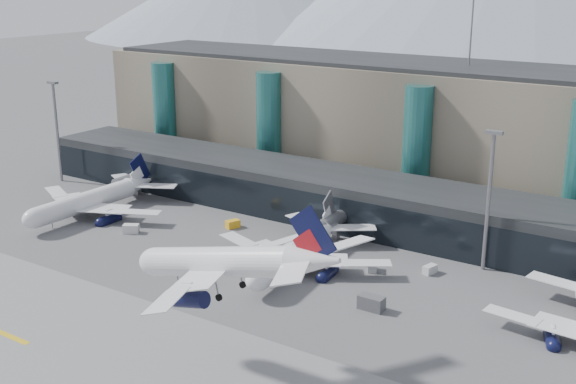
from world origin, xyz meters
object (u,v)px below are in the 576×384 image
object	(u,v)px
lightmast_left	(57,126)
veh_d	(430,269)
jet_parked_left	(98,192)
veh_f	(80,202)
lightmast_mid	(489,193)
hero_jet	(238,256)
veh_h	(252,269)
jet_parked_mid	(301,240)
veh_g	(373,267)
veh_a	(131,229)
veh_c	(371,303)
veh_b	(233,224)

from	to	relation	value
lightmast_left	veh_d	world-z (taller)	lightmast_left
jet_parked_left	veh_f	xyz separation A→B (m)	(-6.93, 0.69, -3.66)
lightmast_mid	hero_jet	bearing A→B (deg)	-104.51
lightmast_mid	veh_h	bearing A→B (deg)	-143.84
lightmast_left	veh_f	world-z (taller)	lightmast_left
jet_parked_mid	veh_d	size ratio (longest dim) A/B	13.56
veh_d	veh_g	world-z (taller)	veh_g
lightmast_mid	jet_parked_left	bearing A→B (deg)	-169.40
veh_a	veh_h	bearing A→B (deg)	-36.70
lightmast_mid	lightmast_left	bearing A→B (deg)	-178.44
veh_c	veh_f	distance (m)	80.77
jet_parked_left	veh_h	world-z (taller)	jet_parked_left
hero_jet	jet_parked_left	world-z (taller)	hero_jet
lightmast_left	veh_a	world-z (taller)	lightmast_left
lightmast_left	jet_parked_left	xyz separation A→B (m)	(27.38, -12.47, -9.81)
jet_parked_mid	jet_parked_left	bearing A→B (deg)	83.20
veh_c	veh_f	xyz separation A→B (m)	(-80.03, 10.88, -0.20)
lightmast_mid	veh_d	size ratio (longest dim) A/B	9.53
veh_h	veh_d	bearing A→B (deg)	-7.56
jet_parked_left	jet_parked_mid	bearing A→B (deg)	-89.45
hero_jet	veh_c	size ratio (longest dim) A/B	8.31
jet_parked_mid	veh_a	distance (m)	38.57
hero_jet	veh_g	world-z (taller)	hero_jet
veh_d	veh_g	distance (m)	10.18
veh_a	veh_d	xyz separation A→B (m)	(59.78, 14.11, -0.13)
jet_parked_mid	veh_a	xyz separation A→B (m)	(-37.99, -5.65, -3.57)
lightmast_mid	veh_d	distance (m)	17.01
lightmast_left	veh_d	bearing A→B (deg)	-2.27
jet_parked_mid	veh_h	size ratio (longest dim) A/B	10.73
veh_b	lightmast_left	bearing A→B (deg)	107.85
lightmast_left	jet_parked_mid	bearing A→B (deg)	-8.80
veh_b	lightmast_mid	bearing A→B (deg)	-60.05
jet_parked_mid	veh_g	distance (m)	13.78
hero_jet	veh_f	distance (m)	86.88
jet_parked_left	veh_b	world-z (taller)	jet_parked_left
veh_g	lightmast_mid	bearing A→B (deg)	100.54
veh_g	veh_b	bearing A→B (deg)	-122.18
jet_parked_left	veh_b	bearing A→B (deg)	-74.59
hero_jet	lightmast_left	bearing A→B (deg)	154.30
jet_parked_mid	veh_h	world-z (taller)	jet_parked_mid
jet_parked_left	veh_a	world-z (taller)	jet_parked_left
jet_parked_mid	veh_g	bearing A→B (deg)	-79.85
veh_c	veh_g	bearing A→B (deg)	116.33
hero_jet	veh_c	xyz separation A→B (m)	(4.55, 28.67, -16.70)
lightmast_left	veh_c	bearing A→B (deg)	-12.71
veh_g	veh_d	bearing A→B (deg)	91.92
hero_jet	veh_f	world-z (taller)	hero_jet
jet_parked_left	hero_jet	bearing A→B (deg)	-118.93
lightmast_left	veh_h	distance (m)	80.40
hero_jet	veh_a	distance (m)	64.77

